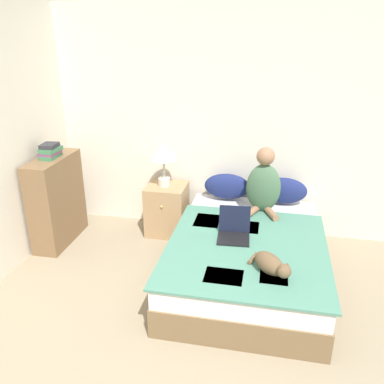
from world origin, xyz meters
name	(u,v)px	position (x,y,z in m)	size (l,w,h in m)	color
wall_back	(256,125)	(0.00, 3.14, 1.27)	(5.59, 0.05, 2.55)	silver
bed	(247,258)	(0.03, 2.07, 0.23)	(1.43, 2.00, 0.46)	brown
pillow_near	(227,186)	(-0.28, 2.94, 0.60)	(0.52, 0.21, 0.30)	navy
pillow_far	(283,190)	(0.34, 2.94, 0.60)	(0.52, 0.21, 0.30)	navy
person_sitting	(264,185)	(0.13, 2.68, 0.76)	(0.37, 0.35, 0.70)	#476B4C
cat_tabby	(271,264)	(0.25, 1.49, 0.54)	(0.35, 0.42, 0.17)	brown
laptop_open	(234,232)	(-0.10, 2.04, 0.51)	(0.31, 0.33, 0.27)	black
nightstand	(167,209)	(-0.97, 2.85, 0.30)	(0.45, 0.46, 0.59)	tan
table_lamp	(164,154)	(-0.99, 2.85, 0.98)	(0.30, 0.30, 0.52)	beige
bookshelf	(57,200)	(-2.12, 2.41, 0.50)	(0.29, 0.78, 0.99)	brown
book_stack_top	(50,151)	(-2.12, 2.42, 1.07)	(0.18, 0.25, 0.16)	#3D7A51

